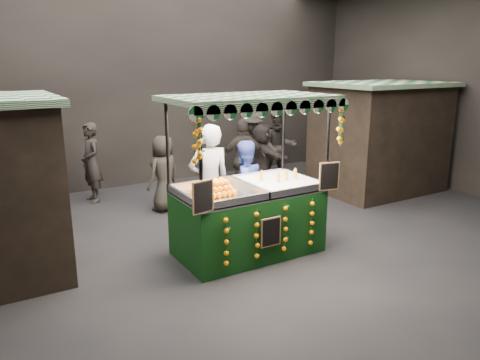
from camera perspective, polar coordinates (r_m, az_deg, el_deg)
ground at (r=7.91m, az=2.36°, el=-8.11°), size 12.00×12.00×0.00m
market_hall at (r=7.31m, az=2.65°, el=17.17°), size 12.10×10.10×5.05m
neighbour_stall_right at (r=11.47m, az=17.00°, el=5.20°), size 3.00×2.20×2.60m
juice_stall at (r=7.32m, az=1.23°, el=-3.36°), size 2.64×1.55×2.56m
vendor_grey at (r=7.89m, az=-3.85°, el=-0.35°), size 0.78×0.55×2.04m
vendor_blue at (r=8.29m, az=0.48°, el=-0.83°), size 0.83×0.65×1.70m
shopper_0 at (r=9.78m, az=-23.30°, el=0.47°), size 0.76×0.70×1.73m
shopper_1 at (r=11.74m, az=4.87°, el=4.18°), size 1.14×1.04×1.89m
shopper_2 at (r=10.36m, az=0.43°, el=2.59°), size 1.14×0.72×1.80m
shopper_3 at (r=11.85m, az=1.33°, el=4.17°), size 1.36×1.20×1.82m
shopper_4 at (r=9.60m, az=-9.51°, el=0.80°), size 0.92×0.77×1.60m
shopper_5 at (r=11.05m, az=2.79°, el=2.85°), size 0.63×1.54×1.62m
shopper_6 at (r=10.61m, az=-18.16°, el=2.08°), size 0.50×0.69×1.78m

